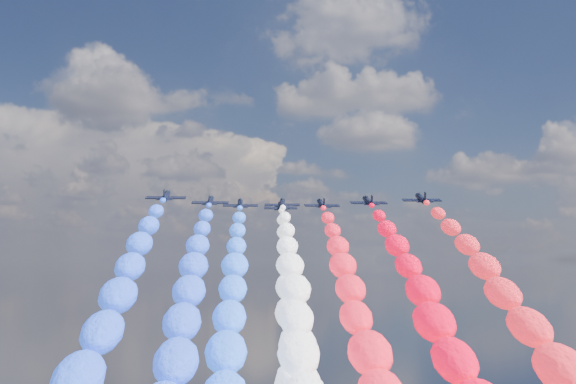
{
  "coord_description": "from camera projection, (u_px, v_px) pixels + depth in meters",
  "views": [
    {
      "loc": [
        -7.0,
        -142.9,
        98.81
      ],
      "look_at": [
        0.0,
        4.0,
        113.46
      ],
      "focal_mm": 42.59,
      "sensor_mm": 36.0,
      "label": 1
    }
  ],
  "objects": [
    {
      "name": "jet_6",
      "position": [
        368.0,
        201.0,
        147.78
      ],
      "size": [
        8.32,
        11.13,
        5.15
      ],
      "primitive_type": null,
      "rotation": [
        0.28,
        0.0,
        0.04
      ],
      "color": "black"
    },
    {
      "name": "trail_4",
      "position": [
        295.0,
        350.0,
        101.7
      ],
      "size": [
        7.3,
        116.3,
        56.75
      ],
      "primitive_type": null,
      "color": "white"
    },
    {
      "name": "jet_2",
      "position": [
        240.0,
        204.0,
        154.78
      ],
      "size": [
        8.2,
        11.04,
        5.15
      ],
      "primitive_type": null,
      "rotation": [
        0.28,
        0.0,
        0.03
      ],
      "color": "black"
    },
    {
      "name": "jet_1",
      "position": [
        210.0,
        201.0,
        147.29
      ],
      "size": [
        7.94,
        10.86,
        5.15
      ],
      "primitive_type": null,
      "rotation": [
        0.28,
        0.0,
        0.0
      ],
      "color": "black"
    },
    {
      "name": "trail_1",
      "position": [
        177.0,
        366.0,
        86.26
      ],
      "size": [
        7.3,
        116.3,
        56.75
      ],
      "primitive_type": null,
      "color": "blue"
    },
    {
      "name": "jet_7",
      "position": [
        421.0,
        199.0,
        141.22
      ],
      "size": [
        8.32,
        11.13,
        5.15
      ],
      "primitive_type": null,
      "rotation": [
        0.28,
        0.0,
        -0.04
      ],
      "color": "black"
    },
    {
      "name": "jet_4",
      "position": [
        281.0,
        207.0,
        162.74
      ],
      "size": [
        7.97,
        10.88,
        5.15
      ],
      "primitive_type": null,
      "rotation": [
        0.28,
        0.0,
        -0.01
      ],
      "color": "black"
    },
    {
      "name": "trail_5",
      "position": [
        364.0,
        357.0,
        93.94
      ],
      "size": [
        7.3,
        116.3,
        56.75
      ],
      "primitive_type": null,
      "color": "red"
    },
    {
      "name": "trail_6",
      "position": [
        447.0,
        365.0,
        86.74
      ],
      "size": [
        7.3,
        116.3,
        56.75
      ],
      "primitive_type": null,
      "color": "red"
    },
    {
      "name": "jet_5",
      "position": [
        322.0,
        204.0,
        154.98
      ],
      "size": [
        8.44,
        11.22,
        5.15
      ],
      "primitive_type": null,
      "rotation": [
        0.28,
        0.0,
        0.05
      ],
      "color": "black"
    },
    {
      "name": "jet_3",
      "position": [
        282.0,
        203.0,
        153.49
      ],
      "size": [
        8.43,
        11.2,
        5.15
      ],
      "primitive_type": null,
      "rotation": [
        0.28,
        0.0,
        -0.05
      ],
      "color": "black"
    },
    {
      "name": "trail_3",
      "position": [
        299.0,
        358.0,
        92.46
      ],
      "size": [
        7.3,
        116.3,
        56.75
      ],
      "primitive_type": null,
      "color": "white"
    },
    {
      "name": "trail_2",
      "position": [
        230.0,
        357.0,
        93.74
      ],
      "size": [
        7.3,
        116.3,
        56.75
      ],
      "primitive_type": null,
      "color": "blue"
    },
    {
      "name": "trail_7",
      "position": [
        547.0,
        374.0,
        80.18
      ],
      "size": [
        7.3,
        116.3,
        56.75
      ],
      "primitive_type": null,
      "color": "red"
    },
    {
      "name": "jet_0",
      "position": [
        166.0,
        196.0,
        135.67
      ],
      "size": [
        8.25,
        11.08,
        5.15
      ],
      "primitive_type": null,
      "rotation": [
        0.28,
        0.0,
        0.03
      ],
      "color": "black"
    },
    {
      "name": "trail_0",
      "position": [
        92.0,
        382.0,
        74.64
      ],
      "size": [
        7.3,
        116.3,
        56.75
      ],
      "primitive_type": null,
      "color": "blue"
    }
  ]
}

